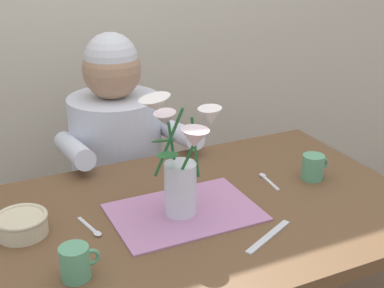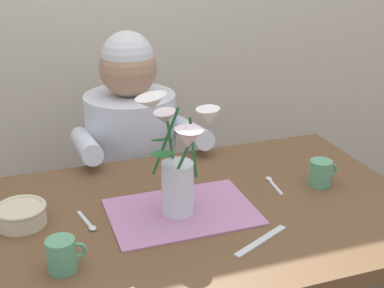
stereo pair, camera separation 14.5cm
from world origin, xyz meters
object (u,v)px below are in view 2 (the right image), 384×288
(flower_vase, at_px, (178,160))
(tea_cup, at_px, (321,173))
(ceramic_bowl, at_px, (21,214))
(ceramic_mug, at_px, (62,255))
(seated_person, at_px, (133,177))
(dinner_knife, at_px, (261,241))

(flower_vase, distance_m, tea_cup, 0.48)
(ceramic_bowl, xyz_separation_m, ceramic_mug, (0.08, -0.24, 0.01))
(seated_person, xyz_separation_m, ceramic_bowl, (-0.42, -0.53, 0.21))
(dinner_knife, xyz_separation_m, ceramic_mug, (-0.48, 0.05, 0.04))
(ceramic_bowl, bearing_deg, tea_cup, -3.89)
(seated_person, xyz_separation_m, flower_vase, (-0.01, -0.62, 0.34))
(flower_vase, distance_m, ceramic_mug, 0.38)
(seated_person, relative_size, tea_cup, 12.20)
(seated_person, distance_m, flower_vase, 0.71)
(ceramic_bowl, xyz_separation_m, dinner_knife, (0.56, -0.29, -0.03))
(dinner_knife, xyz_separation_m, tea_cup, (0.31, 0.23, 0.04))
(seated_person, bearing_deg, dinner_knife, -81.81)
(ceramic_bowl, height_order, tea_cup, tea_cup)
(dinner_knife, distance_m, tea_cup, 0.39)
(seated_person, distance_m, tea_cup, 0.78)
(ceramic_mug, bearing_deg, flower_vase, 25.28)
(flower_vase, distance_m, ceramic_bowl, 0.44)
(flower_vase, relative_size, ceramic_bowl, 2.59)
(ceramic_bowl, bearing_deg, seated_person, 51.60)
(dinner_knife, relative_size, tea_cup, 2.04)
(flower_vase, bearing_deg, tea_cup, 3.19)
(seated_person, relative_size, ceramic_mug, 12.20)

